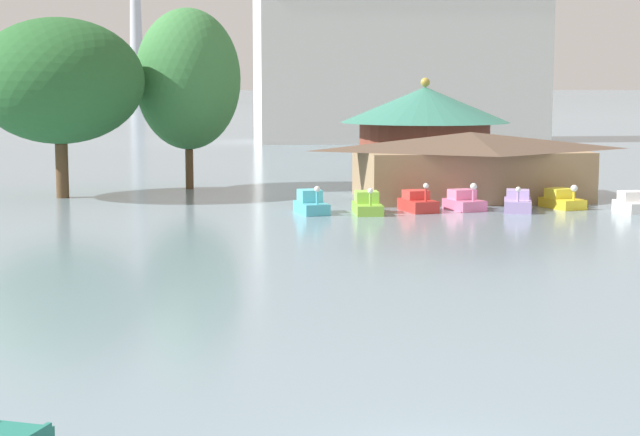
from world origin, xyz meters
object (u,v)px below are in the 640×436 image
pedal_boat_cyan (311,204)px  background_building_block (398,62)px  shoreline_tree_tall_left (59,81)px  green_roof_pavilion (425,127)px  pedal_boat_white (634,204)px  pedal_boat_red (418,203)px  pedal_boat_lavender (518,203)px  boathouse (470,164)px  shoreline_tree_mid (188,79)px  pedal_boat_lime (367,205)px  pedal_boat_yellow (562,200)px  pedal_boat_pink (464,202)px

pedal_boat_cyan → background_building_block: bearing=155.2°
pedal_boat_cyan → shoreline_tree_tall_left: 18.78m
green_roof_pavilion → shoreline_tree_tall_left: size_ratio=1.14×
pedal_boat_white → pedal_boat_red: bearing=-99.8°
pedal_boat_lavender → green_roof_pavilion: 20.95m
boathouse → shoreline_tree_mid: size_ratio=1.20×
pedal_boat_red → shoreline_tree_mid: 20.26m
pedal_boat_lime → shoreline_tree_mid: bearing=-143.8°
pedal_boat_white → shoreline_tree_mid: size_ratio=0.21×
pedal_boat_yellow → green_roof_pavilion: bearing=173.3°
pedal_boat_red → pedal_boat_yellow: 8.61m
pedal_boat_cyan → boathouse: bearing=109.5°
pedal_boat_lavender → pedal_boat_yellow: bearing=125.7°
pedal_boat_lavender → green_roof_pavilion: size_ratio=0.26×
pedal_boat_lavender → shoreline_tree_tall_left: (-26.26, 10.26, 6.82)m
pedal_boat_yellow → shoreline_tree_mid: 26.31m
pedal_boat_pink → green_roof_pavilion: green_roof_pavilion is taller
pedal_boat_pink → boathouse: size_ratio=0.18×
pedal_boat_yellow → green_roof_pavilion: size_ratio=0.23×
pedal_boat_lavender → background_building_block: background_building_block is taller
pedal_boat_red → pedal_boat_lime: bearing=-90.0°
pedal_boat_lime → pedal_boat_yellow: pedal_boat_lime is taller
shoreline_tree_tall_left → background_building_block: (34.12, 60.09, 2.38)m
pedal_boat_white → shoreline_tree_tall_left: (-32.57, 11.58, 6.83)m
pedal_boat_pink → pedal_boat_lavender: bearing=57.4°
pedal_boat_cyan → background_building_block: 73.09m
pedal_boat_pink → pedal_boat_lavender: 3.01m
background_building_block → shoreline_tree_tall_left: bearing=-119.6°
shoreline_tree_tall_left → background_building_block: background_building_block is taller
boathouse → shoreline_tree_mid: (-17.30, 8.43, 5.26)m
pedal_boat_red → shoreline_tree_tall_left: 23.78m
pedal_boat_cyan → pedal_boat_lime: size_ratio=0.97×
pedal_boat_lavender → pedal_boat_white: pedal_boat_lavender is taller
pedal_boat_yellow → shoreline_tree_mid: size_ratio=0.24×
shoreline_tree_mid → background_building_block: 61.44m
pedal_boat_pink → boathouse: 6.03m
pedal_boat_pink → green_roof_pavilion: 20.20m
pedal_boat_yellow → background_building_block: bearing=159.3°
shoreline_tree_tall_left → pedal_boat_yellow: bearing=-17.7°
pedal_boat_white → background_building_block: bearing=178.0°
pedal_boat_pink → pedal_boat_yellow: 5.83m
pedal_boat_lime → green_roof_pavilion: 22.46m
pedal_boat_red → pedal_boat_white: size_ratio=1.09×
shoreline_tree_mid → background_building_block: bearing=64.8°
pedal_boat_pink → pedal_boat_lavender: (2.87, -0.90, 0.01)m
pedal_boat_cyan → pedal_boat_red: (6.07, 0.06, -0.03)m
pedal_boat_lavender → pedal_boat_white: size_ratio=1.27×
pedal_boat_lime → shoreline_tree_tall_left: (-17.63, 10.26, 6.82)m
boathouse → pedal_boat_lime: bearing=-140.1°
shoreline_tree_mid → pedal_boat_cyan: bearing=-65.2°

